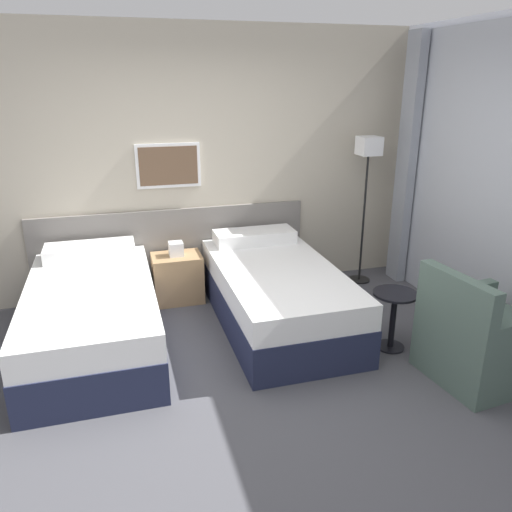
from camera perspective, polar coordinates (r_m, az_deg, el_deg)
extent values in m
plane|color=#47474C|center=(3.82, 0.20, -15.18)|extent=(16.00, 16.00, 0.00)
cube|color=#B7AD99|center=(5.23, -6.31, 10.37)|extent=(10.00, 0.06, 2.70)
cube|color=slate|center=(5.35, -9.42, 0.55)|extent=(2.84, 0.04, 0.91)
cube|color=white|center=(5.14, -9.98, 10.14)|extent=(0.64, 0.03, 0.44)
cube|color=brown|center=(5.12, -9.96, 10.11)|extent=(0.58, 0.01, 0.38)
cube|color=#8E939E|center=(5.67, 16.79, 10.08)|extent=(0.10, 0.24, 2.64)
cube|color=#1E233D|center=(4.50, -18.02, -8.00)|extent=(1.04, 1.99, 0.34)
cube|color=white|center=(4.38, -18.40, -4.74)|extent=(1.03, 1.97, 0.22)
cube|color=white|center=(5.03, -18.43, 0.57)|extent=(0.83, 0.34, 0.13)
cube|color=#1E233D|center=(4.69, 2.42, -5.77)|extent=(1.04, 1.99, 0.34)
cube|color=white|center=(4.58, 2.47, -2.61)|extent=(1.03, 1.97, 0.22)
cube|color=white|center=(5.21, -0.18, 2.25)|extent=(0.83, 0.34, 0.13)
cube|color=#9E7A51|center=(5.20, -8.94, -2.49)|extent=(0.50, 0.37, 0.49)
cube|color=white|center=(5.09, -9.13, 0.81)|extent=(0.14, 0.14, 0.14)
cylinder|color=black|center=(5.84, 11.69, -2.65)|extent=(0.24, 0.24, 0.02)
cylinder|color=black|center=(5.61, 12.18, 4.09)|extent=(0.02, 0.02, 1.41)
cube|color=white|center=(5.46, 12.79, 12.19)|extent=(0.22, 0.22, 0.19)
cylinder|color=black|center=(4.51, 15.07, -9.96)|extent=(0.24, 0.24, 0.01)
cylinder|color=black|center=(4.39, 15.36, -7.15)|extent=(0.05, 0.05, 0.48)
cylinder|color=black|center=(4.29, 15.65, -4.17)|extent=(0.37, 0.37, 0.02)
cube|color=#4C6056|center=(4.27, 24.65, -9.66)|extent=(0.88, 0.79, 0.45)
cube|color=#4C6056|center=(3.84, 21.89, -5.14)|extent=(0.17, 0.72, 0.44)
cube|color=#4C6056|center=(4.32, 22.32, -4.31)|extent=(0.69, 0.16, 0.18)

